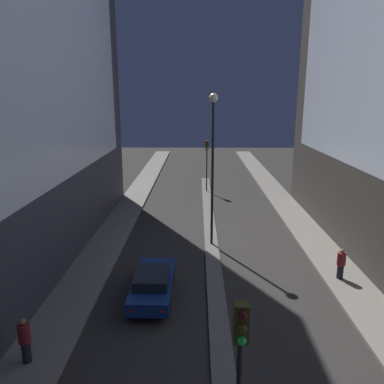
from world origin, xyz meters
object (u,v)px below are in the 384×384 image
traffic_light_mid (207,154)px  pedestrian_on_left_sidewalk (25,340)px  pedestrian_on_right_sidewalk (341,263)px  car_left_lane (153,283)px  street_lamp (213,146)px  traffic_light_near (240,361)px

traffic_light_mid → pedestrian_on_left_sidewalk: 26.06m
pedestrian_on_left_sidewalk → pedestrian_on_right_sidewalk: size_ratio=1.05×
pedestrian_on_left_sidewalk → car_left_lane: bearing=50.1°
street_lamp → car_left_lane: (-3.03, -6.49, -5.69)m
traffic_light_mid → pedestrian_on_right_sidewalk: traffic_light_mid is taller
traffic_light_mid → car_left_lane: bearing=-98.5°
traffic_light_mid → pedestrian_on_right_sidewalk: size_ratio=3.11×
traffic_light_mid → street_lamp: 14.01m
traffic_light_near → traffic_light_mid: (0.00, 29.37, 0.00)m
traffic_light_near → car_left_lane: size_ratio=1.08×
traffic_light_near → pedestrian_on_left_sidewalk: (-6.96, 4.41, -2.74)m
pedestrian_on_left_sidewalk → pedestrian_on_right_sidewalk: bearing=25.7°
traffic_light_mid → street_lamp: street_lamp is taller
traffic_light_near → pedestrian_on_left_sidewalk: size_ratio=2.95×
street_lamp → car_left_lane: 9.14m
car_left_lane → pedestrian_on_right_sidewalk: 9.66m
street_lamp → traffic_light_mid: bearing=90.0°
traffic_light_near → pedestrian_on_right_sidewalk: (6.47, 10.87, -2.79)m
pedestrian_on_right_sidewalk → street_lamp: bearing=143.8°
traffic_light_mid → car_left_lane: size_ratio=1.08×
street_lamp → pedestrian_on_left_sidewalk: street_lamp is taller
traffic_light_near → street_lamp: street_lamp is taller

